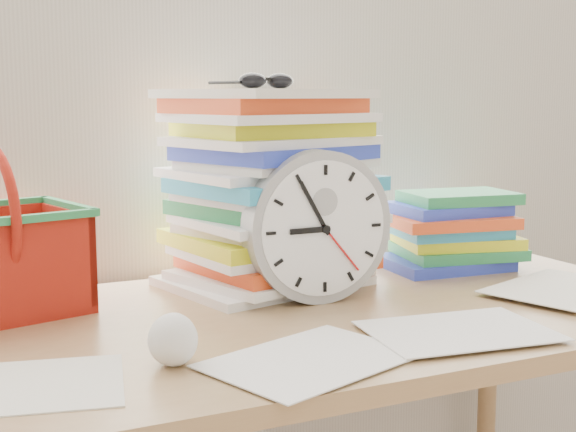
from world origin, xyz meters
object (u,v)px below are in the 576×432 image
desk (302,355)px  paper_stack (269,188)px  book_stack (453,230)px  clock (317,226)px

desk → paper_stack: (0.03, 0.21, 0.26)m
paper_stack → book_stack: (0.41, -0.03, -0.11)m
book_stack → clock: bearing=-161.9°
clock → paper_stack: bearing=98.0°
desk → clock: (0.06, 0.05, 0.21)m
desk → clock: bearing=44.4°
desk → paper_stack: bearing=80.9°
desk → book_stack: 0.50m
paper_stack → clock: paper_stack is taller
paper_stack → desk: bearing=-99.1°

